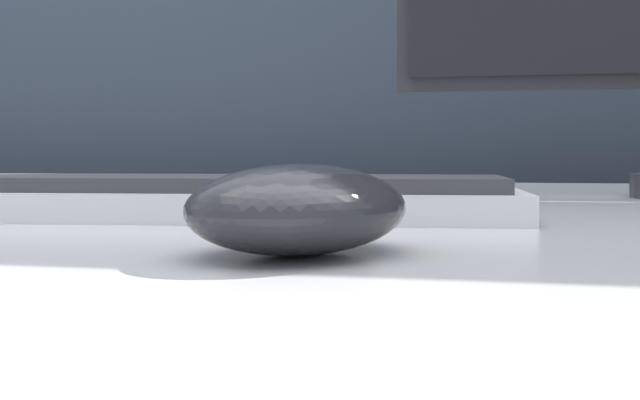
{
  "coord_description": "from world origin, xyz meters",
  "views": [
    {
      "loc": [
        0.15,
        -0.58,
        0.74
      ],
      "look_at": [
        0.06,
        -0.23,
        0.72
      ],
      "focal_mm": 50.0,
      "sensor_mm": 36.0,
      "label": 1
    }
  ],
  "objects": [
    {
      "name": "partition_panel",
      "position": [
        0.0,
        0.71,
        0.61
      ],
      "size": [
        5.0,
        0.03,
        1.21
      ],
      "color": "#333D4C",
      "rests_on": "ground_plane"
    },
    {
      "name": "keyboard",
      "position": [
        -0.05,
        -0.1,
        0.71
      ],
      "size": [
        0.38,
        0.17,
        0.02
      ],
      "rotation": [
        0.0,
        0.0,
        0.13
      ],
      "color": "silver",
      "rests_on": "desk"
    },
    {
      "name": "computer_mouse_near",
      "position": [
        0.06,
        -0.26,
        0.72
      ],
      "size": [
        0.09,
        0.12,
        0.03
      ],
      "rotation": [
        0.0,
        0.0,
        -0.13
      ],
      "color": "#232328",
      "rests_on": "desk"
    }
  ]
}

